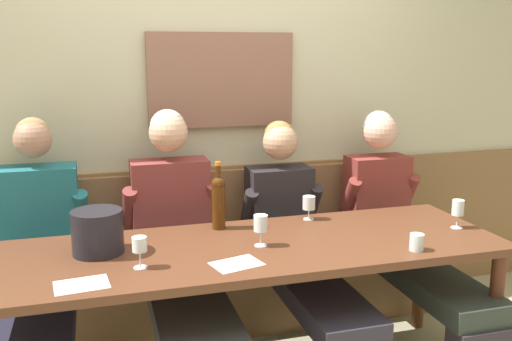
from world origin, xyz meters
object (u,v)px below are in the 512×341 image
at_px(person_center_left_seat, 180,248).
at_px(ice_bucket, 97,232).
at_px(person_right_seat, 402,228).
at_px(wine_glass_right_end, 261,225).
at_px(wine_glass_mid_left, 140,246).
at_px(wine_glass_near_bucket, 309,204).
at_px(dining_table, 250,260).
at_px(wine_bottle_amber_mid, 218,200).
at_px(wall_bench, 220,282).
at_px(person_left_seat, 36,265).
at_px(person_center_right_seat, 298,241).
at_px(water_tumbler_center, 417,242).
at_px(wine_glass_mid_right, 458,209).

height_order(person_center_left_seat, ice_bucket, person_center_left_seat).
height_order(person_right_seat, wine_glass_right_end, person_right_seat).
height_order(wine_glass_mid_left, wine_glass_near_bucket, wine_glass_mid_left).
relative_size(dining_table, wine_glass_near_bucket, 18.68).
bearing_deg(wine_bottle_amber_mid, wine_glass_near_bucket, 1.99).
relative_size(wall_bench, person_left_seat, 2.09).
height_order(person_center_right_seat, water_tumbler_center, person_center_right_seat).
bearing_deg(wine_glass_mid_left, wine_glass_right_end, 11.74).
relative_size(dining_table, water_tumbler_center, 31.02).
distance_m(wine_bottle_amber_mid, water_tumbler_center, 1.00).
xyz_separation_m(person_center_left_seat, wine_glass_mid_right, (1.40, -0.40, 0.21)).
distance_m(dining_table, person_center_left_seat, 0.45).
distance_m(person_left_seat, person_right_seat, 2.03).
height_order(person_center_left_seat, water_tumbler_center, person_center_left_seat).
bearing_deg(wine_glass_right_end, water_tumbler_center, -20.96).
relative_size(ice_bucket, wine_glass_mid_left, 1.67).
xyz_separation_m(person_left_seat, ice_bucket, (0.30, -0.25, 0.22)).
relative_size(person_right_seat, water_tumbler_center, 16.35).
xyz_separation_m(person_left_seat, wine_glass_mid_left, (0.47, -0.49, 0.22)).
xyz_separation_m(wine_bottle_amber_mid, wine_glass_near_bucket, (0.51, 0.02, -0.06)).
relative_size(person_right_seat, wine_glass_mid_right, 8.55).
bearing_deg(water_tumbler_center, wine_glass_mid_left, 173.57).
relative_size(wine_glass_near_bucket, wine_glass_mid_right, 0.87).
relative_size(person_center_right_seat, wine_glass_right_end, 8.25).
relative_size(person_left_seat, water_tumbler_center, 16.67).
xyz_separation_m(person_center_right_seat, water_tumbler_center, (0.35, -0.62, 0.17)).
bearing_deg(person_center_left_seat, wine_glass_mid_left, -116.13).
relative_size(person_right_seat, wine_glass_right_end, 8.51).
height_order(ice_bucket, wine_bottle_amber_mid, wine_bottle_amber_mid).
relative_size(wine_glass_right_end, wine_glass_mid_right, 1.00).
xyz_separation_m(person_right_seat, wine_glass_near_bucket, (-0.61, -0.04, 0.20)).
bearing_deg(ice_bucket, wine_glass_near_bucket, 10.90).
distance_m(wall_bench, wine_glass_near_bucket, 0.80).
bearing_deg(person_center_right_seat, wine_bottle_amber_mid, -174.07).
bearing_deg(person_right_seat, dining_table, -161.66).
bearing_deg(person_right_seat, person_center_right_seat, -179.57).
distance_m(person_center_right_seat, wine_bottle_amber_mid, 0.54).
distance_m(ice_bucket, wine_glass_right_end, 0.75).
xyz_separation_m(wine_glass_mid_left, wine_glass_mid_right, (1.64, 0.09, 0.00)).
distance_m(ice_bucket, wine_glass_mid_left, 0.29).
bearing_deg(person_center_left_seat, wall_bench, 50.14).
xyz_separation_m(wine_bottle_amber_mid, water_tumbler_center, (0.81, -0.58, -0.11)).
relative_size(person_left_seat, person_center_left_seat, 0.98).
relative_size(dining_table, ice_bucket, 10.64).
relative_size(person_center_left_seat, wine_glass_near_bucket, 10.20).
xyz_separation_m(person_left_seat, person_center_right_seat, (1.37, -0.00, -0.01)).
bearing_deg(wine_bottle_amber_mid, wine_glass_mid_left, -135.27).
bearing_deg(water_tumbler_center, person_center_right_seat, 119.39).
bearing_deg(person_left_seat, wine_glass_near_bucket, -1.41).
distance_m(person_center_left_seat, wine_glass_mid_left, 0.58).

